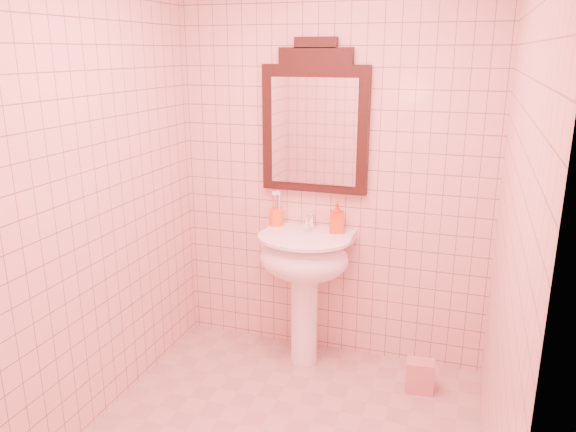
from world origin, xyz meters
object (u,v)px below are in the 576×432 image
(towel, at_px, (420,376))
(toothbrush_cup, at_px, (276,217))
(pedestal_sink, at_px, (304,267))
(mirror, at_px, (315,123))
(soap_dispenser, at_px, (337,217))

(towel, bearing_deg, toothbrush_cup, 165.46)
(pedestal_sink, height_order, toothbrush_cup, toothbrush_cup)
(toothbrush_cup, bearing_deg, mirror, 12.00)
(mirror, bearing_deg, towel, -22.14)
(mirror, bearing_deg, toothbrush_cup, -168.00)
(pedestal_sink, bearing_deg, toothbrush_cup, 147.32)
(mirror, distance_m, toothbrush_cup, 0.66)
(mirror, bearing_deg, pedestal_sink, -90.00)
(pedestal_sink, relative_size, mirror, 0.93)
(toothbrush_cup, height_order, soap_dispenser, toothbrush_cup)
(towel, bearing_deg, mirror, 157.86)
(soap_dispenser, bearing_deg, towel, -36.21)
(mirror, bearing_deg, soap_dispenser, -21.82)
(pedestal_sink, height_order, mirror, mirror)
(toothbrush_cup, height_order, towel, toothbrush_cup)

